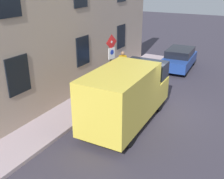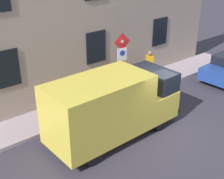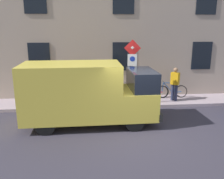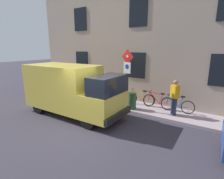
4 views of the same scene
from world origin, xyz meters
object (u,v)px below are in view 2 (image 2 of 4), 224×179
(bicycle_red, at_px, (128,78))
(pedestrian, at_px, (149,66))
(bicycle_blue, at_px, (142,73))
(litter_bin, at_px, (123,88))
(bicycle_orange, at_px, (112,83))
(delivery_van, at_px, (112,105))
(sign_post_stacked, at_px, (122,58))

(bicycle_red, bearing_deg, pedestrian, 155.00)
(bicycle_blue, height_order, litter_bin, litter_bin)
(bicycle_blue, xyz_separation_m, bicycle_orange, (-0.00, 2.05, 0.00))
(pedestrian, xyz_separation_m, litter_bin, (-0.38, 2.08, -0.48))
(bicycle_red, xyz_separation_m, bicycle_orange, (-0.00, 1.03, 0.00))
(bicycle_red, bearing_deg, delivery_van, 42.62)
(bicycle_blue, xyz_separation_m, bicycle_red, (-0.00, 1.03, 0.00))
(delivery_van, bearing_deg, bicycle_orange, 49.52)
(delivery_van, height_order, pedestrian, delivery_van)
(bicycle_red, relative_size, litter_bin, 1.91)
(sign_post_stacked, distance_m, bicycle_blue, 3.07)
(pedestrian, bearing_deg, bicycle_blue, -142.42)
(bicycle_blue, height_order, bicycle_red, same)
(delivery_van, distance_m, pedestrian, 5.08)
(delivery_van, height_order, bicycle_blue, delivery_van)
(bicycle_orange, height_order, litter_bin, litter_bin)
(delivery_van, relative_size, bicycle_red, 3.12)
(bicycle_orange, bearing_deg, pedestrian, 158.93)
(delivery_van, xyz_separation_m, litter_bin, (2.05, -2.37, -0.74))
(sign_post_stacked, bearing_deg, litter_bin, -61.07)
(bicycle_blue, bearing_deg, sign_post_stacked, 25.96)
(litter_bin, bearing_deg, pedestrian, -79.62)
(sign_post_stacked, bearing_deg, bicycle_orange, -16.89)
(litter_bin, bearing_deg, sign_post_stacked, 118.93)
(sign_post_stacked, height_order, bicycle_red, sign_post_stacked)
(litter_bin, bearing_deg, bicycle_orange, -4.16)
(bicycle_orange, relative_size, litter_bin, 1.91)
(bicycle_orange, xyz_separation_m, litter_bin, (-0.89, 0.06, 0.08))
(sign_post_stacked, distance_m, litter_bin, 1.62)
(delivery_van, relative_size, litter_bin, 5.96)
(bicycle_orange, bearing_deg, litter_bin, 78.94)
(bicycle_blue, height_order, pedestrian, pedestrian)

